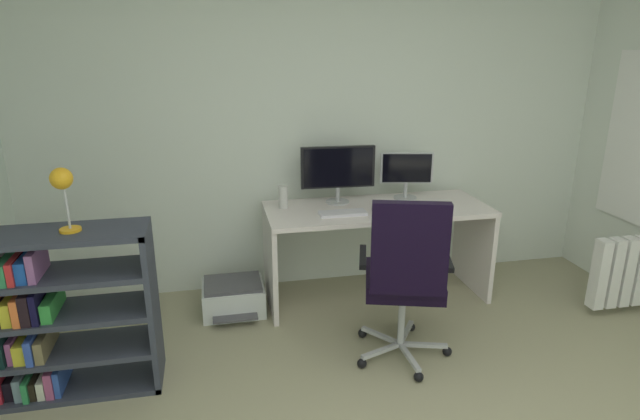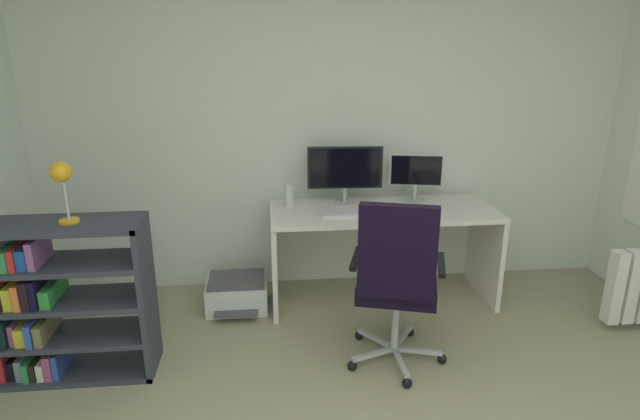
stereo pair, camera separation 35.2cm
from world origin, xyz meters
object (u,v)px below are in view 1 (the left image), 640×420
(printer, at_px, (233,297))
(keyboard, at_px, (343,213))
(computer_mouse, at_px, (377,210))
(monitor_main, at_px, (338,169))
(bookshelf, at_px, (50,316))
(desk_lamp, at_px, (62,185))
(office_chair, at_px, (406,273))
(desk, at_px, (377,230))
(desktop_speaker, at_px, (283,197))
(monitor_secondary, at_px, (406,171))

(printer, bearing_deg, keyboard, -7.03)
(computer_mouse, bearing_deg, monitor_main, 131.52)
(computer_mouse, xyz_separation_m, bookshelf, (-2.09, -0.64, -0.28))
(desk_lamp, bearing_deg, monitor_main, 28.63)
(computer_mouse, xyz_separation_m, desk_lamp, (-1.92, -0.64, 0.46))
(office_chair, bearing_deg, printer, 138.18)
(desk, distance_m, monitor_main, 0.55)
(desk, xyz_separation_m, desk_lamp, (-1.96, -0.76, 0.66))
(computer_mouse, bearing_deg, printer, 177.79)
(desktop_speaker, bearing_deg, monitor_main, 6.34)
(monitor_main, height_order, computer_mouse, monitor_main)
(monitor_main, relative_size, office_chair, 0.51)
(monitor_secondary, bearing_deg, printer, -172.00)
(office_chair, relative_size, printer, 2.42)
(desktop_speaker, bearing_deg, keyboard, -31.95)
(bookshelf, bearing_deg, desk, 19.60)
(computer_mouse, relative_size, printer, 0.22)
(monitor_secondary, relative_size, printer, 0.89)
(monitor_main, distance_m, keyboard, 0.39)
(desk, bearing_deg, bookshelf, -160.40)
(desktop_speaker, bearing_deg, desk, -9.86)
(desktop_speaker, distance_m, printer, 0.83)
(printer, bearing_deg, desk_lamp, -139.56)
(desktop_speaker, bearing_deg, bookshelf, -148.47)
(bookshelf, bearing_deg, desk_lamp, 0.19)
(desk_lamp, height_order, printer, desk_lamp)
(monitor_main, relative_size, desktop_speaker, 3.33)
(desk, xyz_separation_m, desktop_speaker, (-0.69, 0.12, 0.27))
(printer, bearing_deg, monitor_secondary, 8.00)
(desk, relative_size, desktop_speaker, 9.85)
(monitor_secondary, xyz_separation_m, keyboard, (-0.58, -0.29, -0.21))
(monitor_main, relative_size, computer_mouse, 5.66)
(keyboard, relative_size, desk_lamp, 0.98)
(monitor_main, distance_m, monitor_secondary, 0.55)
(keyboard, xyz_separation_m, desk_lamp, (-1.66, -0.63, 0.47))
(keyboard, height_order, desktop_speaker, desktop_speaker)
(monitor_main, xyz_separation_m, printer, (-0.84, -0.19, -0.89))
(keyboard, height_order, office_chair, office_chair)
(desktop_speaker, height_order, printer, desktop_speaker)
(monitor_main, distance_m, desktop_speaker, 0.47)
(monitor_main, xyz_separation_m, keyboard, (-0.03, -0.29, -0.25))
(monitor_secondary, relative_size, computer_mouse, 4.05)
(computer_mouse, distance_m, desktop_speaker, 0.70)
(desk, distance_m, bookshelf, 2.26)
(keyboard, bearing_deg, office_chair, -76.80)
(desktop_speaker, distance_m, office_chair, 1.20)
(monitor_secondary, bearing_deg, monitor_main, -179.98)
(computer_mouse, bearing_deg, office_chair, -92.90)
(desk, height_order, monitor_secondary, monitor_secondary)
(monitor_main, bearing_deg, desk, -32.28)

